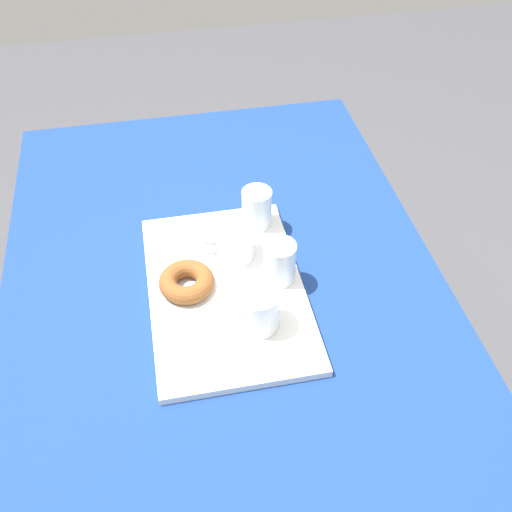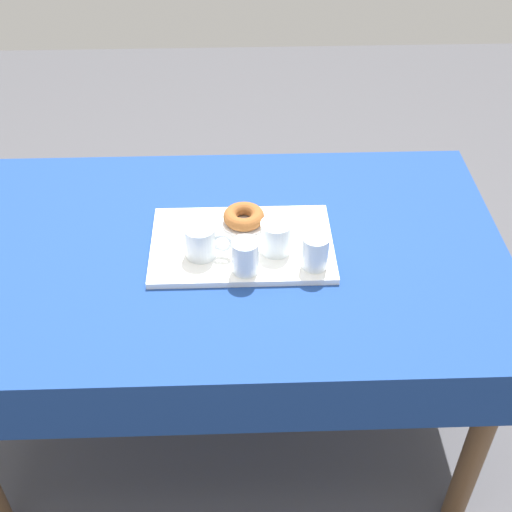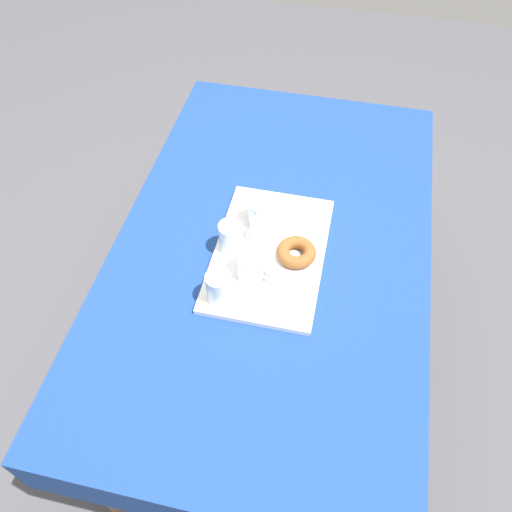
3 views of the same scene
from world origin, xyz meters
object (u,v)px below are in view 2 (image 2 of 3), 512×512
at_px(dining_table, 225,272).
at_px(tea_mug_right, 201,242).
at_px(water_glass_near, 245,258).
at_px(water_glass_far, 315,253).
at_px(tea_mug_left, 276,237).
at_px(donut_plate_left, 244,223).
at_px(sugar_donut_left, 244,216).
at_px(serving_tray, 242,246).

distance_m(dining_table, tea_mug_right, 0.16).
distance_m(water_glass_near, water_glass_far, 0.17).
xyz_separation_m(tea_mug_left, donut_plate_left, (0.08, -0.11, -0.04)).
bearing_deg(dining_table, donut_plate_left, -125.69).
bearing_deg(water_glass_near, tea_mug_left, -135.77).
bearing_deg(dining_table, water_glass_near, 116.54).
height_order(tea_mug_left, water_glass_far, water_glass_far).
bearing_deg(donut_plate_left, water_glass_far, 134.53).
bearing_deg(tea_mug_right, dining_table, -139.65).
distance_m(water_glass_far, sugar_donut_left, 0.25).
bearing_deg(tea_mug_right, donut_plate_left, -131.67).
bearing_deg(water_glass_near, donut_plate_left, -90.01).
distance_m(water_glass_far, donut_plate_left, 0.25).
xyz_separation_m(tea_mug_right, donut_plate_left, (-0.11, -0.12, -0.04)).
relative_size(tea_mug_left, water_glass_near, 1.33).
distance_m(serving_tray, sugar_donut_left, 0.09).
xyz_separation_m(dining_table, sugar_donut_left, (-0.06, -0.08, 0.13)).
height_order(water_glass_far, sugar_donut_left, water_glass_far).
xyz_separation_m(dining_table, tea_mug_left, (-0.14, 0.03, 0.14)).
xyz_separation_m(dining_table, donut_plate_left, (-0.06, -0.08, 0.11)).
relative_size(tea_mug_right, sugar_donut_left, 1.10).
relative_size(tea_mug_right, water_glass_near, 1.36).
distance_m(tea_mug_left, tea_mug_right, 0.19).
bearing_deg(tea_mug_left, dining_table, -13.38).
height_order(tea_mug_right, water_glass_far, water_glass_far).
height_order(dining_table, serving_tray, serving_tray).
bearing_deg(sugar_donut_left, serving_tray, 85.29).
bearing_deg(water_glass_far, water_glass_near, 3.99).
xyz_separation_m(tea_mug_right, sugar_donut_left, (-0.11, -0.12, -0.02)).
distance_m(serving_tray, donut_plate_left, 0.08).
xyz_separation_m(donut_plate_left, sugar_donut_left, (0.00, 0.00, 0.02)).
distance_m(water_glass_near, sugar_donut_left, 0.19).
bearing_deg(dining_table, water_glass_far, 156.62).
bearing_deg(dining_table, serving_tray, 174.81).
distance_m(dining_table, water_glass_near, 0.19).
height_order(tea_mug_left, sugar_donut_left, tea_mug_left).
bearing_deg(water_glass_near, serving_tray, -86.41).
xyz_separation_m(serving_tray, donut_plate_left, (-0.01, -0.08, 0.01)).
relative_size(tea_mug_right, water_glass_far, 1.36).
bearing_deg(serving_tray, tea_mug_left, 162.26).
relative_size(water_glass_near, water_glass_far, 1.00).
bearing_deg(sugar_donut_left, tea_mug_left, 126.36).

